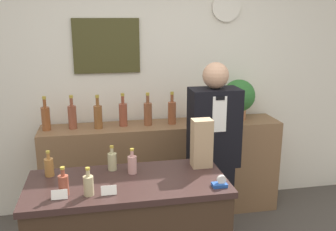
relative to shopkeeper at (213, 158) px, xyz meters
The scene contains 21 objects.
back_wall 1.11m from the shopkeeper, 115.70° to the left, with size 5.20×0.09×2.70m.
back_shelf 0.76m from the shopkeeper, 117.20° to the left, with size 2.30×0.39×0.93m.
shopkeeper is the anchor object (origin of this frame).
potted_plant 0.87m from the shopkeeper, 54.28° to the left, with size 0.32×0.32×0.40m.
paper_bag 0.60m from the shopkeeper, 117.34° to the right, with size 0.14×0.11×0.33m.
tape_dispenser 0.83m from the shopkeeper, 105.00° to the right, with size 0.09×0.06×0.07m.
price_card_left 1.40m from the shopkeeper, 146.38° to the right, with size 0.09×0.02×0.06m.
price_card_right 1.18m from the shopkeeper, 138.84° to the right, with size 0.09×0.02×0.06m.
counter_bottle_0 1.33m from the shopkeeper, 161.26° to the right, with size 0.06×0.06×0.17m.
counter_bottle_1 1.36m from the shopkeeper, 147.85° to the right, with size 0.06×0.06×0.17m.
counter_bottle_2 1.26m from the shopkeeper, 142.96° to the right, with size 0.06×0.06×0.17m.
counter_bottle_3 0.95m from the shopkeeper, 154.38° to the right, with size 0.06×0.06×0.17m.
counter_bottle_4 0.89m from the shopkeeper, 145.97° to the right, with size 0.06×0.06×0.17m.
shelf_bottle_0 1.54m from the shopkeeper, 155.92° to the left, with size 0.08×0.08×0.31m.
shelf_bottle_1 1.34m from the shopkeeper, 151.47° to the left, with size 0.08×0.08×0.31m.
shelf_bottle_2 1.12m from the shopkeeper, 147.32° to the left, with size 0.08×0.08×0.31m.
shelf_bottle_3 0.96m from the shopkeeper, 137.79° to the left, with size 0.08×0.08×0.31m.
shelf_bottle_4 0.80m from the shopkeeper, 126.94° to the left, with size 0.08×0.08×0.31m.
shelf_bottle_5 0.69m from the shopkeeper, 110.33° to the left, with size 0.08×0.08×0.31m.
shelf_bottle_6 0.66m from the shopkeeper, 89.28° to the left, with size 0.08×0.08×0.31m.
shelf_bottle_7 0.72m from the shopkeeper, 69.06° to the left, with size 0.08×0.08×0.31m.
Camera 1 is at (-0.51, -1.65, 1.93)m, focal length 40.00 mm.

